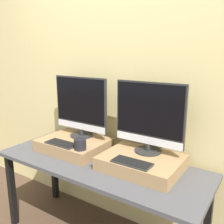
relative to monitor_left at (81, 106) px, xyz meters
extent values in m
cube|color=#DBC684|center=(0.32, 0.20, 0.22)|extent=(8.00, 0.04, 2.60)
cube|color=#47474C|center=(0.32, -0.18, -0.38)|extent=(1.68, 0.63, 0.03)
cube|color=black|center=(-0.45, -0.44, -0.74)|extent=(0.05, 0.05, 0.68)
cube|color=black|center=(-0.45, 0.07, -0.74)|extent=(0.05, 0.05, 0.68)
cube|color=black|center=(1.10, 0.07, -0.74)|extent=(0.05, 0.05, 0.68)
cube|color=#99754C|center=(0.00, -0.10, -0.32)|extent=(0.56, 0.43, 0.10)
cylinder|color=#282828|center=(0.00, 0.00, -0.27)|extent=(0.20, 0.20, 0.01)
cylinder|color=#282828|center=(0.00, 0.00, -0.23)|extent=(0.04, 0.04, 0.05)
cube|color=#282828|center=(0.00, 0.00, 0.02)|extent=(0.54, 0.02, 0.46)
cube|color=black|center=(0.00, -0.01, 0.05)|extent=(0.51, 0.00, 0.38)
cube|color=silver|center=(0.00, -0.01, -0.18)|extent=(0.53, 0.00, 0.06)
cube|color=#2D2D2D|center=(0.00, -0.25, -0.27)|extent=(0.27, 0.12, 0.01)
cube|color=black|center=(0.00, -0.25, -0.26)|extent=(0.26, 0.11, 0.00)
cylinder|color=black|center=(0.20, -0.25, -0.23)|extent=(0.09, 0.09, 0.08)
cube|color=#99754C|center=(0.65, -0.10, -0.32)|extent=(0.56, 0.43, 0.10)
cylinder|color=#282828|center=(0.65, 0.00, -0.27)|extent=(0.20, 0.20, 0.01)
cylinder|color=#282828|center=(0.65, 0.00, -0.23)|extent=(0.04, 0.04, 0.05)
cube|color=#282828|center=(0.65, 0.00, 0.02)|extent=(0.54, 0.02, 0.46)
cube|color=black|center=(0.65, -0.01, 0.05)|extent=(0.51, 0.00, 0.38)
cube|color=silver|center=(0.65, -0.01, -0.18)|extent=(0.53, 0.00, 0.06)
cube|color=#2D2D2D|center=(0.65, -0.25, -0.27)|extent=(0.27, 0.12, 0.01)
cube|color=black|center=(0.65, -0.25, -0.26)|extent=(0.26, 0.11, 0.00)
camera|label=1|loc=(1.39, -1.61, 0.46)|focal=40.00mm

